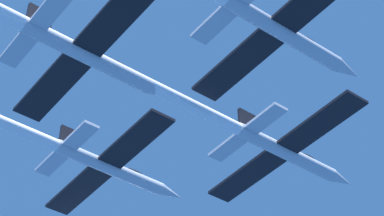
# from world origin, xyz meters

# --- Properties ---
(jet_lead) EXTENTS (15.84, 50.18, 2.62)m
(jet_lead) POSITION_xyz_m (0.66, -14.33, -0.13)
(jet_lead) COLOR #B2BAC6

